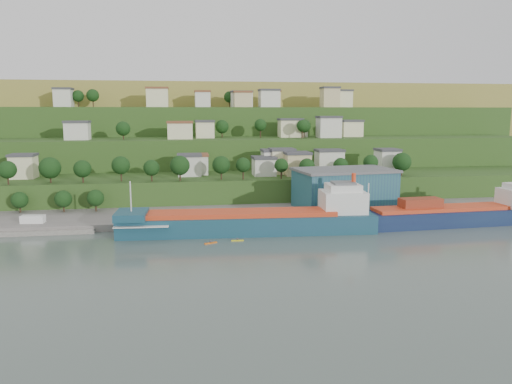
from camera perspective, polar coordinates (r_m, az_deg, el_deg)
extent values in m
plane|color=#4A5A52|center=(129.67, -3.45, -5.62)|extent=(500.00, 500.00, 0.00)
cube|color=slate|center=(159.53, 2.77, -2.80)|extent=(220.00, 26.00, 4.00)
cube|color=slate|center=(156.68, -24.77, -3.87)|extent=(40.00, 18.00, 2.40)
cube|color=#284719|center=(184.21, -5.10, -1.20)|extent=(260.00, 32.00, 20.00)
cube|color=#284719|center=(213.74, -5.63, 0.24)|extent=(280.00, 32.00, 44.00)
cube|color=#284719|center=(243.38, -6.04, 1.33)|extent=(300.00, 32.00, 70.00)
cube|color=olive|center=(316.78, -6.71, 3.14)|extent=(360.00, 120.00, 96.00)
cube|color=beige|center=(192.17, -25.02, 2.58)|extent=(8.08, 7.59, 7.69)
cube|color=#3F3F44|center=(191.79, -25.11, 3.85)|extent=(8.68, 8.19, 0.90)
cube|color=silver|center=(183.01, -7.61, 2.97)|extent=(8.27, 8.59, 7.06)
cube|color=#3F3F44|center=(182.62, -7.63, 4.21)|extent=(8.87, 9.19, 0.90)
cube|color=silver|center=(187.08, -6.64, 3.08)|extent=(7.10, 8.65, 6.75)
cube|color=brown|center=(186.71, -6.67, 4.25)|extent=(7.70, 9.25, 0.90)
cube|color=silver|center=(182.15, 0.90, 2.87)|extent=(7.74, 8.78, 6.07)
cube|color=#3F3F44|center=(181.80, 0.91, 3.96)|extent=(8.34, 9.38, 0.90)
cube|color=silver|center=(188.24, 2.09, 3.40)|extent=(9.01, 7.69, 8.23)
cube|color=#3F3F44|center=(187.83, 2.10, 4.78)|extent=(9.61, 8.29, 0.90)
cube|color=beige|center=(187.65, 2.98, 3.43)|extent=(8.68, 7.71, 8.61)
cube|color=#3F3F44|center=(187.23, 2.99, 4.88)|extent=(9.28, 8.31, 0.90)
cube|color=#D0BD86|center=(182.96, 4.70, 3.12)|extent=(8.86, 8.90, 7.70)
cube|color=#3F3F44|center=(182.56, 4.72, 4.47)|extent=(9.46, 9.50, 0.90)
cube|color=silver|center=(195.15, 8.37, 3.46)|extent=(9.97, 7.48, 7.85)
cube|color=#3F3F44|center=(194.77, 8.40, 4.74)|extent=(10.57, 8.08, 0.90)
cube|color=silver|center=(194.42, 14.75, 3.32)|extent=(7.48, 8.19, 8.47)
cube|color=#3F3F44|center=(194.02, 14.81, 4.70)|extent=(8.08, 8.79, 0.90)
cube|color=silver|center=(210.72, -19.73, 6.54)|extent=(9.16, 7.14, 6.61)
cube|color=#3F3F44|center=(210.61, -19.79, 7.56)|extent=(9.76, 7.74, 0.90)
cube|color=beige|center=(207.13, -8.68, 6.90)|extent=(9.98, 8.14, 6.37)
cube|color=brown|center=(207.02, -8.70, 7.90)|extent=(10.58, 8.74, 0.90)
cube|color=beige|center=(214.17, -5.88, 7.06)|extent=(7.59, 8.81, 6.58)
cube|color=#3F3F44|center=(214.06, -5.89, 8.06)|extent=(8.19, 9.41, 0.90)
cube|color=beige|center=(218.57, 3.95, 7.22)|extent=(9.85, 7.37, 7.28)
cube|color=#3F3F44|center=(218.47, 3.96, 8.29)|extent=(10.45, 7.97, 0.90)
cube|color=silver|center=(222.50, 4.69, 7.11)|extent=(8.21, 7.70, 6.27)
cube|color=#3F3F44|center=(222.40, 4.70, 8.04)|extent=(8.81, 8.30, 0.90)
cube|color=silver|center=(217.44, 8.30, 7.27)|extent=(9.38, 7.55, 8.31)
cube|color=#3F3F44|center=(217.34, 8.33, 8.48)|extent=(9.98, 8.15, 0.90)
cube|color=beige|center=(227.31, 10.76, 7.06)|extent=(8.96, 8.21, 6.56)
cube|color=#3F3F44|center=(227.21, 10.79, 8.00)|extent=(9.56, 8.81, 0.90)
cube|color=silver|center=(249.70, -21.13, 9.94)|extent=(7.68, 8.05, 7.98)
cube|color=#3F3F44|center=(249.84, -21.19, 10.96)|extent=(8.28, 8.65, 0.90)
cube|color=beige|center=(238.06, -11.21, 10.48)|extent=(9.76, 7.53, 8.28)
cube|color=brown|center=(238.22, -11.25, 11.58)|extent=(10.36, 8.13, 0.90)
cube|color=silver|center=(242.85, -6.13, 10.43)|extent=(7.04, 7.89, 7.06)
cube|color=brown|center=(242.97, -6.15, 11.36)|extent=(7.64, 8.49, 0.90)
cube|color=#D0BD86|center=(238.77, -1.60, 10.45)|extent=(8.04, 8.97, 6.67)
cube|color=brown|center=(238.88, -1.61, 11.36)|extent=(8.64, 9.57, 0.90)
cube|color=silver|center=(241.19, -1.67, 10.46)|extent=(9.65, 8.51, 6.89)
cube|color=#3F3F44|center=(241.31, -1.68, 11.39)|extent=(10.25, 9.11, 0.90)
cube|color=silver|center=(241.69, 1.50, 10.56)|extent=(9.10, 8.25, 7.69)
cube|color=#3F3F44|center=(241.83, 1.51, 11.57)|extent=(9.70, 8.85, 0.90)
cube|color=#D0BD86|center=(243.20, 1.76, 10.49)|extent=(7.87, 7.08, 7.20)
cube|color=brown|center=(243.32, 1.76, 11.44)|extent=(8.47, 7.68, 0.90)
cube|color=#D0BD86|center=(246.13, 8.43, 10.58)|extent=(7.94, 7.18, 8.90)
cube|color=#3F3F44|center=(246.30, 8.46, 11.72)|extent=(8.54, 7.78, 0.90)
cube|color=beige|center=(251.29, 9.93, 10.37)|extent=(7.19, 7.77, 7.69)
cube|color=#3F3F44|center=(251.43, 9.96, 11.35)|extent=(7.79, 8.37, 0.90)
cylinder|color=#382619|center=(177.66, -26.47, 1.28)|extent=(0.50, 0.50, 3.25)
sphere|color=black|center=(177.30, -26.54, 2.30)|extent=(5.70, 5.70, 5.70)
cylinder|color=#382619|center=(176.31, -22.42, 1.46)|extent=(0.50, 0.50, 3.03)
sphere|color=black|center=(175.92, -22.49, 2.57)|extent=(7.00, 7.00, 7.00)
cylinder|color=#382619|center=(173.13, -19.17, 1.51)|extent=(0.50, 0.50, 3.00)
sphere|color=black|center=(172.77, -19.22, 2.52)|extent=(5.73, 5.73, 5.73)
cylinder|color=#382619|center=(172.65, -15.15, 1.81)|extent=(0.50, 0.50, 3.73)
sphere|color=black|center=(172.25, -15.20, 2.97)|extent=(6.09, 6.09, 6.09)
cylinder|color=#382619|center=(169.96, -11.83, 1.71)|extent=(0.50, 0.50, 3.12)
sphere|color=black|center=(169.61, -11.87, 2.73)|extent=(5.34, 5.34, 5.34)
cylinder|color=#382619|center=(169.59, -8.67, 1.84)|extent=(0.50, 0.50, 3.43)
sphere|color=black|center=(169.18, -8.70, 3.03)|extent=(6.60, 6.60, 6.60)
cylinder|color=#382619|center=(171.22, -3.99, 1.99)|extent=(0.50, 0.50, 3.42)
sphere|color=black|center=(170.83, -4.00, 3.12)|extent=(6.14, 6.14, 6.14)
cylinder|color=#382619|center=(171.28, -1.48, 2.05)|extent=(0.50, 0.50, 3.65)
sphere|color=black|center=(170.91, -1.48, 3.12)|extent=(5.06, 5.06, 5.06)
cylinder|color=#382619|center=(172.79, 2.91, 2.07)|extent=(0.50, 0.50, 3.41)
sphere|color=black|center=(172.44, 2.91, 3.07)|extent=(4.83, 4.83, 4.83)
cylinder|color=#382619|center=(175.09, 5.83, 2.02)|extent=(0.50, 0.50, 2.78)
sphere|color=black|center=(174.75, 5.84, 2.96)|extent=(5.42, 5.42, 5.42)
cylinder|color=#382619|center=(180.57, 9.63, 2.15)|extent=(0.50, 0.50, 2.72)
sphere|color=black|center=(180.25, 9.66, 3.04)|extent=(5.31, 5.31, 5.31)
cylinder|color=#382619|center=(181.38, 12.94, 2.27)|extent=(0.50, 0.50, 3.94)
sphere|color=black|center=(181.01, 12.98, 3.34)|extent=(5.25, 5.25, 5.25)
cylinder|color=#382619|center=(187.75, 16.29, 2.26)|extent=(0.50, 0.50, 3.30)
sphere|color=black|center=(187.38, 16.34, 3.32)|extent=(6.70, 6.70, 6.70)
cylinder|color=#382619|center=(207.59, -14.92, 6.20)|extent=(0.50, 0.50, 2.78)
sphere|color=black|center=(207.47, -14.96, 7.02)|extent=(5.74, 5.74, 5.74)
cylinder|color=#382619|center=(248.46, -18.12, 9.64)|extent=(0.50, 0.50, 3.90)
sphere|color=black|center=(248.54, -18.16, 10.45)|extent=(5.80, 5.80, 5.80)
cylinder|color=#382619|center=(215.12, 5.51, 6.65)|extent=(0.50, 0.50, 3.42)
sphere|color=black|center=(215.00, 5.53, 7.52)|extent=(5.61, 5.61, 5.61)
cylinder|color=#382619|center=(209.51, 5.32, 6.65)|extent=(0.50, 0.50, 3.92)
sphere|color=black|center=(209.39, 5.33, 7.56)|extent=(4.86, 4.86, 4.86)
cylinder|color=#382619|center=(214.99, 0.51, 6.76)|extent=(0.50, 0.50, 3.95)
sphere|color=black|center=(214.87, 0.51, 7.67)|extent=(5.20, 5.20, 5.20)
cylinder|color=#382619|center=(216.67, -3.90, 6.64)|extent=(0.50, 0.50, 3.06)
sphere|color=black|center=(216.55, -3.91, 7.47)|extent=(5.77, 5.77, 5.77)
cylinder|color=#382619|center=(250.76, -19.63, 9.53)|extent=(0.50, 0.50, 3.73)
sphere|color=black|center=(250.84, -19.67, 10.29)|extent=(5.41, 5.41, 5.41)
cylinder|color=#382619|center=(246.35, -3.03, 10.03)|extent=(0.50, 0.50, 3.45)
sphere|color=black|center=(246.42, -3.03, 10.79)|extent=(5.60, 5.60, 5.60)
cube|color=#154551|center=(137.71, -0.96, -4.08)|extent=(70.70, 14.84, 7.02)
cube|color=red|center=(136.57, -1.80, -2.43)|extent=(52.57, 11.85, 1.20)
cube|color=#154551|center=(136.11, -14.05, -2.57)|extent=(8.61, 11.45, 2.01)
cube|color=silver|center=(142.54, 9.88, -1.08)|extent=(12.56, 10.67, 6.02)
cube|color=silver|center=(141.89, 9.93, 0.51)|extent=(9.45, 8.50, 2.01)
cube|color=#595B5E|center=(141.70, 9.94, 1.03)|extent=(6.34, 6.34, 0.60)
cylinder|color=red|center=(142.53, 11.10, 1.53)|extent=(1.27, 1.27, 3.01)
cylinder|color=silver|center=(135.20, -14.14, -0.49)|extent=(0.38, 0.38, 8.02)
cube|color=silver|center=(136.32, -12.76, -3.45)|extent=(14.64, 12.08, 0.25)
cube|color=#0E143D|center=(158.46, 21.41, -3.03)|extent=(60.47, 12.93, 6.61)
cube|color=red|center=(156.74, 20.86, -1.71)|extent=(44.39, 10.35, 1.00)
cylinder|color=silver|center=(145.63, 12.72, -0.36)|extent=(0.34, 0.34, 7.01)
cube|color=maroon|center=(152.64, 18.29, -1.16)|extent=(12.24, 5.58, 2.60)
cube|color=navy|center=(164.43, 10.03, 0.27)|extent=(31.98, 21.54, 12.00)
cube|color=#595B5E|center=(163.58, 10.09, 2.48)|extent=(33.09, 22.65, 0.80)
cube|color=white|center=(154.32, -24.14, -3.00)|extent=(6.59, 3.25, 2.97)
cube|color=silver|center=(153.31, -21.83, -3.35)|extent=(3.71, 1.63, 0.72)
cube|color=orange|center=(127.68, -5.20, -5.82)|extent=(3.41, 1.92, 0.26)
sphere|color=#3F3F44|center=(127.57, -5.21, -5.63)|extent=(0.60, 0.60, 0.60)
cube|color=yellow|center=(129.68, -2.14, -5.55)|extent=(3.24, 0.69, 0.24)
sphere|color=#3F3F44|center=(129.58, -2.14, -5.38)|extent=(0.56, 0.56, 0.56)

